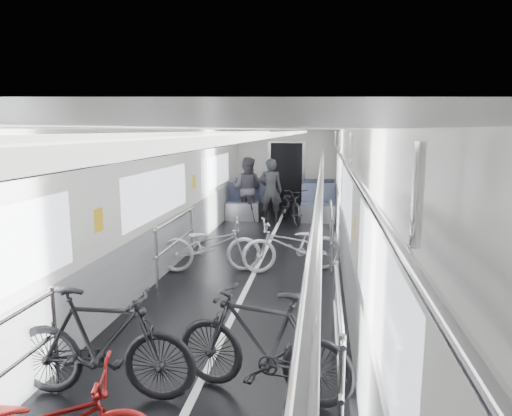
{
  "coord_description": "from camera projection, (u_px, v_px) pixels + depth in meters",
  "views": [
    {
      "loc": [
        1.12,
        -6.9,
        2.39
      ],
      "look_at": [
        0.0,
        0.65,
        1.08
      ],
      "focal_mm": 32.0,
      "sensor_mm": 36.0,
      "label": 1
    }
  ],
  "objects": [
    {
      "name": "car_shell",
      "position": [
        265.0,
        196.0,
        8.84
      ],
      "size": [
        3.02,
        14.01,
        2.41
      ],
      "color": "black",
      "rests_on": "ground"
    },
    {
      "name": "bike_aisle",
      "position": [
        291.0,
        205.0,
        11.85
      ],
      "size": [
        1.16,
        1.86,
        0.93
      ],
      "primitive_type": "imported",
      "rotation": [
        0.0,
        0.0,
        0.34
      ],
      "color": "black",
      "rests_on": "floor"
    },
    {
      "name": "bike_right_near",
      "position": [
        262.0,
        343.0,
        4.09
      ],
      "size": [
        1.75,
        0.84,
        1.01
      ],
      "primitive_type": "imported",
      "rotation": [
        0.0,
        0.0,
        -1.8
      ],
      "color": "black",
      "rests_on": "floor"
    },
    {
      "name": "bike_right_mid",
      "position": [
        292.0,
        246.0,
        7.74
      ],
      "size": [
        1.83,
        1.13,
        0.91
      ],
      "primitive_type": "imported",
      "rotation": [
        0.0,
        0.0,
        -1.24
      ],
      "color": "silver",
      "rests_on": "floor"
    },
    {
      "name": "person_seated",
      "position": [
        247.0,
        189.0,
        12.17
      ],
      "size": [
        0.93,
        0.79,
        1.68
      ],
      "primitive_type": "imported",
      "rotation": [
        0.0,
        0.0,
        2.94
      ],
      "color": "#322F37",
      "rests_on": "floor"
    },
    {
      "name": "bike_left_far",
      "position": [
        210.0,
        245.0,
        7.76
      ],
      "size": [
        1.82,
        0.93,
        0.91
      ],
      "primitive_type": "imported",
      "rotation": [
        0.0,
        0.0,
        1.77
      ],
      "color": "#B5B4BA",
      "rests_on": "floor"
    },
    {
      "name": "person_standing",
      "position": [
        271.0,
        190.0,
        11.87
      ],
      "size": [
        0.65,
        0.46,
        1.67
      ],
      "primitive_type": "imported",
      "rotation": [
        0.0,
        0.0,
        3.24
      ],
      "color": "black",
      "rests_on": "floor"
    },
    {
      "name": "bike_left_mid",
      "position": [
        102.0,
        344.0,
        4.06
      ],
      "size": [
        1.73,
        0.54,
        1.03
      ],
      "primitive_type": "imported",
      "rotation": [
        0.0,
        0.0,
        1.6
      ],
      "color": "black",
      "rests_on": "floor"
    }
  ]
}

